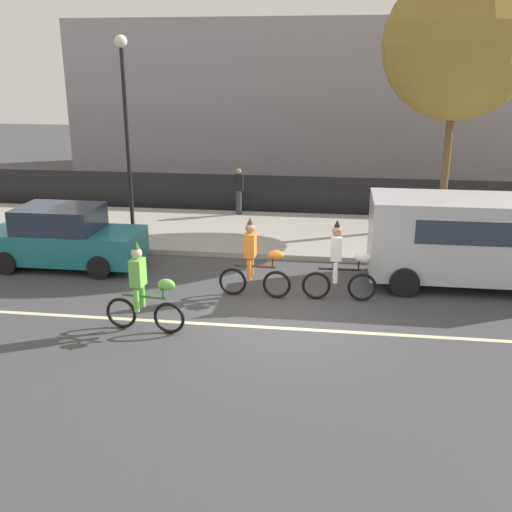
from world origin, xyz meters
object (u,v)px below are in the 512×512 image
street_lamp_post (125,108)px  pedestrian_onlooker (239,190)px  parade_cyclist_orange (255,263)px  parked_car_teal (64,238)px  parade_cyclist_lime (144,292)px  parade_cyclist_zebra (341,266)px  parked_van_silver (478,235)px

street_lamp_post → pedestrian_onlooker: bearing=47.0°
parade_cyclist_orange → parked_car_teal: 5.61m
parade_cyclist_lime → parade_cyclist_orange: size_ratio=1.00×
parked_car_teal → parade_cyclist_lime: bearing=-47.1°
parade_cyclist_lime → parade_cyclist_orange: 2.93m
parade_cyclist_zebra → street_lamp_post: 8.30m
parade_cyclist_orange → parade_cyclist_zebra: size_ratio=1.00×
parked_van_silver → parked_car_teal: parked_van_silver is taller
parade_cyclist_orange → parked_van_silver: 5.47m
parade_cyclist_orange → street_lamp_post: bearing=136.1°
parked_van_silver → pedestrian_onlooker: parked_van_silver is taller
parked_van_silver → parked_car_teal: (-10.63, 0.02, -0.50)m
parked_car_teal → parade_cyclist_orange: bearing=-15.8°
parade_cyclist_orange → street_lamp_post: (-4.44, 4.28, 3.15)m
parade_cyclist_orange → pedestrian_onlooker: parade_cyclist_orange is taller
parked_van_silver → pedestrian_onlooker: (-6.85, 5.82, -0.27)m
parked_van_silver → street_lamp_post: (-9.68, 2.78, 2.71)m
parked_car_teal → pedestrian_onlooker: bearing=56.8°
parked_van_silver → street_lamp_post: bearing=164.0°
parade_cyclist_zebra → pedestrian_onlooker: parade_cyclist_zebra is taller
parade_cyclist_lime → parked_car_teal: bearing=132.9°
parked_van_silver → street_lamp_post: size_ratio=0.85×
parade_cyclist_lime → parked_car_teal: size_ratio=0.47×
parade_cyclist_lime → parked_car_teal: 5.06m
parade_cyclist_lime → parked_van_silver: parked_van_silver is taller
parade_cyclist_orange → parked_van_silver: size_ratio=0.38×
parade_cyclist_zebra → street_lamp_post: bearing=146.5°
parade_cyclist_lime → street_lamp_post: (-2.49, 6.47, 3.15)m
parade_cyclist_lime → parade_cyclist_zebra: 4.51m
parked_van_silver → parade_cyclist_lime: bearing=-152.8°
parked_car_teal → street_lamp_post: street_lamp_post is taller
parade_cyclist_orange → street_lamp_post: 6.93m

